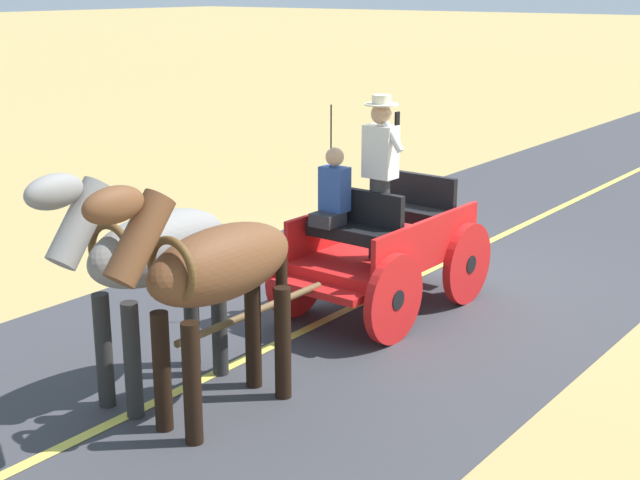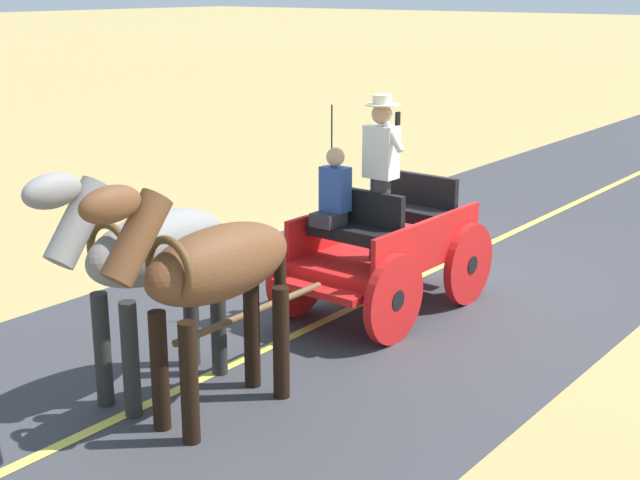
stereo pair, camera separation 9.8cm
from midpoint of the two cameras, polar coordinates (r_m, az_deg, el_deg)
The scene contains 6 objects.
ground_plane at distance 11.32m, azimuth 5.93°, elevation -2.67°, with size 200.00×200.00×0.00m, color tan.
road_surface at distance 11.32m, azimuth 5.93°, elevation -2.65°, with size 5.61×160.00×0.01m, color #38383D.
road_centre_stripe at distance 11.32m, azimuth 5.93°, elevation -2.63°, with size 0.12×160.00×0.00m, color #DBCC4C.
horse_drawn_carriage at distance 10.06m, azimuth 4.20°, elevation -0.17°, with size 1.44×4.50×2.50m.
horse_near_side at distance 7.44m, azimuth -6.66°, elevation -2.00°, with size 0.62×2.13×2.21m.
horse_off_side at distance 7.98m, azimuth -10.50°, elevation -0.93°, with size 0.59×2.13×2.21m.
Camera 2 is at (-5.67, 9.11, 3.62)m, focal length 50.24 mm.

